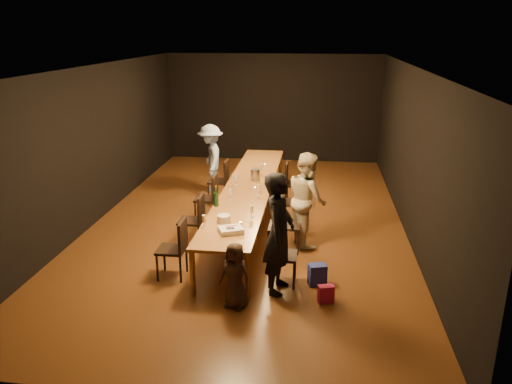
# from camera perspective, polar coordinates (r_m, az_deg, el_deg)

# --- Properties ---
(ground) EXTENTS (10.00, 10.00, 0.00)m
(ground) POSITION_cam_1_polar(r_m,az_deg,el_deg) (9.91, -0.84, -3.44)
(ground) COLOR #482912
(ground) RESTS_ON ground
(room_shell) EXTENTS (6.04, 10.04, 3.02)m
(room_shell) POSITION_cam_1_polar(r_m,az_deg,el_deg) (9.34, -0.90, 8.48)
(room_shell) COLOR black
(room_shell) RESTS_ON ground
(table) EXTENTS (0.90, 6.00, 0.75)m
(table) POSITION_cam_1_polar(r_m,az_deg,el_deg) (9.67, -0.86, 0.42)
(table) COLOR brown
(table) RESTS_ON ground
(chair_right_0) EXTENTS (0.42, 0.42, 0.93)m
(chair_right_0) POSITION_cam_1_polar(r_m,az_deg,el_deg) (7.45, 3.08, -7.17)
(chair_right_0) COLOR black
(chair_right_0) RESTS_ON ground
(chair_right_1) EXTENTS (0.42, 0.42, 0.93)m
(chair_right_1) POSITION_cam_1_polar(r_m,az_deg,el_deg) (8.55, 3.68, -3.75)
(chair_right_1) COLOR black
(chair_right_1) RESTS_ON ground
(chair_right_2) EXTENTS (0.42, 0.42, 0.93)m
(chair_right_2) POSITION_cam_1_polar(r_m,az_deg,el_deg) (9.67, 4.14, -1.11)
(chair_right_2) COLOR black
(chair_right_2) RESTS_ON ground
(chair_right_3) EXTENTS (0.42, 0.42, 0.93)m
(chair_right_3) POSITION_cam_1_polar(r_m,az_deg,el_deg) (10.81, 4.50, 0.98)
(chair_right_3) COLOR black
(chair_right_3) RESTS_ON ground
(chair_left_0) EXTENTS (0.42, 0.42, 0.93)m
(chair_left_0) POSITION_cam_1_polar(r_m,az_deg,el_deg) (7.74, -9.65, -6.41)
(chair_left_0) COLOR black
(chair_left_0) RESTS_ON ground
(chair_left_1) EXTENTS (0.42, 0.42, 0.93)m
(chair_left_1) POSITION_cam_1_polar(r_m,az_deg,el_deg) (8.80, -7.45, -3.20)
(chair_left_1) COLOR black
(chair_left_1) RESTS_ON ground
(chair_left_2) EXTENTS (0.42, 0.42, 0.93)m
(chair_left_2) POSITION_cam_1_polar(r_m,az_deg,el_deg) (9.90, -5.74, -0.70)
(chair_left_2) COLOR black
(chair_left_2) RESTS_ON ground
(chair_left_3) EXTENTS (0.42, 0.42, 0.93)m
(chair_left_3) POSITION_cam_1_polar(r_m,az_deg,el_deg) (11.01, -4.37, 1.31)
(chair_left_3) COLOR black
(chair_left_3) RESTS_ON ground
(woman_birthday) EXTENTS (0.51, 0.70, 1.79)m
(woman_birthday) POSITION_cam_1_polar(r_m,az_deg,el_deg) (7.08, 2.64, -4.75)
(woman_birthday) COLOR black
(woman_birthday) RESTS_ON ground
(woman_tan) EXTENTS (0.89, 0.98, 1.65)m
(woman_tan) POSITION_cam_1_polar(r_m,az_deg,el_deg) (8.75, 5.84, -0.76)
(woman_tan) COLOR beige
(woman_tan) RESTS_ON ground
(man_blue) EXTENTS (0.86, 1.14, 1.58)m
(man_blue) POSITION_cam_1_polar(r_m,az_deg,el_deg) (11.64, -5.18, 3.87)
(man_blue) COLOR #99B8ED
(man_blue) RESTS_ON ground
(child) EXTENTS (0.54, 0.45, 0.94)m
(child) POSITION_cam_1_polar(r_m,az_deg,el_deg) (6.85, -2.40, -9.52)
(child) COLOR #392820
(child) RESTS_ON ground
(gift_bag_red) EXTENTS (0.24, 0.18, 0.26)m
(gift_bag_red) POSITION_cam_1_polar(r_m,az_deg,el_deg) (7.17, 7.98, -11.47)
(gift_bag_red) COLOR #D9205F
(gift_bag_red) RESTS_ON ground
(gift_bag_blue) EXTENTS (0.30, 0.24, 0.32)m
(gift_bag_blue) POSITION_cam_1_polar(r_m,az_deg,el_deg) (7.59, 7.01, -9.35)
(gift_bag_blue) COLOR #223095
(gift_bag_blue) RESTS_ON ground
(birthday_cake) EXTENTS (0.43, 0.39, 0.08)m
(birthday_cake) POSITION_cam_1_polar(r_m,az_deg,el_deg) (7.47, -2.90, -4.36)
(birthday_cake) COLOR white
(birthday_cake) RESTS_ON table
(plate_stack) EXTENTS (0.23, 0.23, 0.12)m
(plate_stack) POSITION_cam_1_polar(r_m,az_deg,el_deg) (7.86, -3.71, -3.07)
(plate_stack) COLOR silver
(plate_stack) RESTS_ON table
(champagne_bottle) EXTENTS (0.09, 0.09, 0.37)m
(champagne_bottle) POSITION_cam_1_polar(r_m,az_deg,el_deg) (8.54, -4.59, -0.44)
(champagne_bottle) COLOR black
(champagne_bottle) RESTS_ON table
(ice_bucket) EXTENTS (0.21, 0.21, 0.21)m
(ice_bucket) POSITION_cam_1_polar(r_m,az_deg,el_deg) (10.06, -0.10, 2.05)
(ice_bucket) COLOR #A4A4A8
(ice_bucket) RESTS_ON table
(wineglass_0) EXTENTS (0.06, 0.06, 0.21)m
(wineglass_0) POSITION_cam_1_polar(r_m,az_deg,el_deg) (7.66, -5.95, -3.37)
(wineglass_0) COLOR beige
(wineglass_0) RESTS_ON table
(wineglass_1) EXTENTS (0.06, 0.06, 0.21)m
(wineglass_1) POSITION_cam_1_polar(r_m,az_deg,el_deg) (8.01, -0.51, -2.28)
(wineglass_1) COLOR beige
(wineglass_1) RESTS_ON table
(wineglass_2) EXTENTS (0.06, 0.06, 0.21)m
(wineglass_2) POSITION_cam_1_polar(r_m,az_deg,el_deg) (8.85, -2.94, -0.28)
(wineglass_2) COLOR silver
(wineglass_2) RESTS_ON table
(wineglass_3) EXTENTS (0.06, 0.06, 0.21)m
(wineglass_3) POSITION_cam_1_polar(r_m,az_deg,el_deg) (9.07, 0.31, 0.21)
(wineglass_3) COLOR beige
(wineglass_3) RESTS_ON table
(wineglass_4) EXTENTS (0.06, 0.06, 0.21)m
(wineglass_4) POSITION_cam_1_polar(r_m,az_deg,el_deg) (9.71, -2.32, 1.41)
(wineglass_4) COLOR silver
(wineglass_4) RESTS_ON table
(wineglass_5) EXTENTS (0.06, 0.06, 0.21)m
(wineglass_5) POSITION_cam_1_polar(r_m,az_deg,el_deg) (10.48, 0.64, 2.69)
(wineglass_5) COLOR silver
(wineglass_5) RESTS_ON table
(tealight_near) EXTENTS (0.05, 0.05, 0.03)m
(tealight_near) POSITION_cam_1_polar(r_m,az_deg,el_deg) (7.80, -1.79, -3.57)
(tealight_near) COLOR #B2B7B2
(tealight_near) RESTS_ON table
(tealight_mid) EXTENTS (0.05, 0.05, 0.03)m
(tealight_mid) POSITION_cam_1_polar(r_m,az_deg,el_deg) (9.48, -0.11, 0.45)
(tealight_mid) COLOR #B2B7B2
(tealight_mid) RESTS_ON table
(tealight_far) EXTENTS (0.05, 0.05, 0.03)m
(tealight_far) POSITION_cam_1_polar(r_m,az_deg,el_deg) (11.09, 1.01, 3.10)
(tealight_far) COLOR #B2B7B2
(tealight_far) RESTS_ON table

